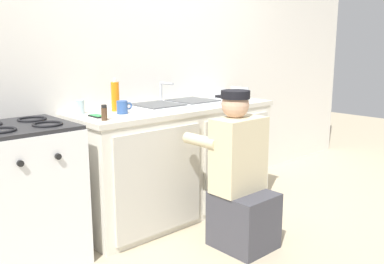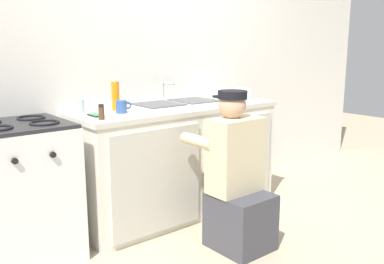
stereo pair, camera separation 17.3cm
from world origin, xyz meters
name	(u,v)px [view 1 (the left image)]	position (x,y,z in m)	size (l,w,h in m)	color
ground_plane	(200,222)	(0.00, 0.00, 0.00)	(12.00, 12.00, 0.00)	tan
back_wall	(149,63)	(0.00, 0.65, 1.25)	(6.00, 0.10, 2.50)	silver
counter_cabinet	(177,163)	(0.00, 0.29, 0.44)	(1.74, 0.62, 0.88)	silver
countertop	(176,109)	(0.00, 0.30, 0.89)	(1.78, 0.62, 0.04)	beige
sink_double_basin	(175,104)	(0.00, 0.30, 0.93)	(0.80, 0.44, 0.19)	silver
stove_range	(23,196)	(-1.28, 0.30, 0.46)	(0.63, 0.62, 0.94)	white
plumber_person	(240,183)	(-0.06, -0.46, 0.46)	(0.42, 0.61, 1.10)	#3F3F47
dish_rack_tray	(231,97)	(0.65, 0.28, 0.94)	(0.28, 0.22, 0.11)	#B2B7BC
soap_bottle_orange	(115,96)	(-0.49, 0.42, 1.03)	(0.06, 0.06, 0.25)	orange
coffee_mug	(123,107)	(-0.52, 0.28, 0.96)	(0.13, 0.08, 0.10)	#335699
water_glass	(80,107)	(-0.75, 0.49, 0.96)	(0.06, 0.06, 0.10)	#ADC6CC
cell_phone	(97,116)	(-0.73, 0.28, 0.92)	(0.07, 0.14, 0.01)	black
spice_bottle_pepper	(104,113)	(-0.77, 0.12, 0.96)	(0.04, 0.04, 0.10)	#513823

